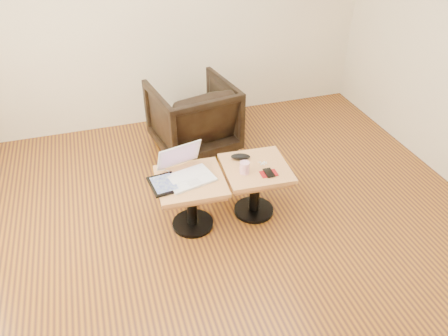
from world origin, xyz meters
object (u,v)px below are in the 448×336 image
object	(u,v)px
side_table_right	(255,178)
striped_cup	(245,168)
laptop	(186,171)
side_table_left	(191,191)
armchair	(193,117)

from	to	relation	value
side_table_right	striped_cup	distance (m)	0.21
laptop	striped_cup	xyz separation A→B (m)	(0.45, -0.09, 0.00)
side_table_left	armchair	distance (m)	1.23
side_table_left	armchair	xyz separation A→B (m)	(0.31, 1.19, 0.01)
side_table_left	laptop	bearing A→B (deg)	113.33
side_table_right	armchair	world-z (taller)	armchair
side_table_right	striped_cup	world-z (taller)	striped_cup
striped_cup	side_table_left	bearing A→B (deg)	174.36
side_table_left	armchair	bearing A→B (deg)	78.03
armchair	laptop	bearing A→B (deg)	63.46
side_table_left	side_table_right	bearing A→B (deg)	3.88
side_table_right	laptop	distance (m)	0.59
side_table_left	side_table_right	world-z (taller)	same
laptop	armchair	world-z (taller)	armchair
side_table_right	striped_cup	size ratio (longest dim) A/B	5.58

